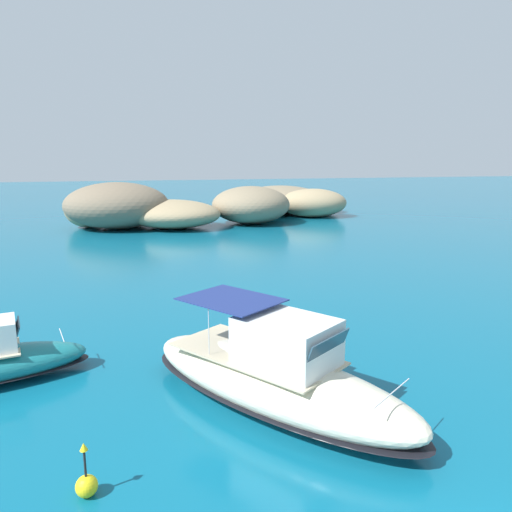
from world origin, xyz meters
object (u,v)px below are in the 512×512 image
Objects in this scene: islet_large at (281,202)px; motorboat_cream at (274,377)px; channel_buoy at (86,484)px; islet_small at (130,208)px.

motorboat_cream is (-20.16, -54.35, -1.00)m from islet_large.
islet_large reaches higher than channel_buoy.
channel_buoy is at bearing -114.58° from islet_large.
channel_buoy is (-6.02, -2.87, -0.77)m from motorboat_cream.
islet_large is 23.39m from islet_small.
islet_large is 1.25× the size of islet_small.
islet_large is 2.43× the size of motorboat_cream.
islet_small is 1.94× the size of motorboat_cream.
motorboat_cream is at bearing 25.48° from channel_buoy.
islet_large reaches higher than motorboat_cream.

